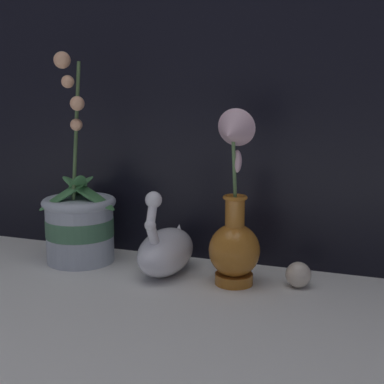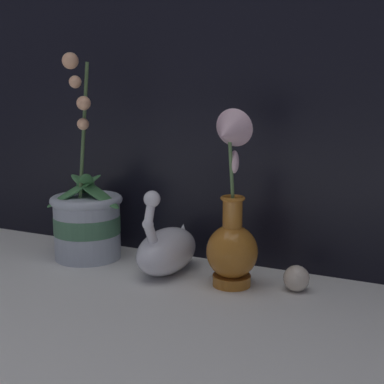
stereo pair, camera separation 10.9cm
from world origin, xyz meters
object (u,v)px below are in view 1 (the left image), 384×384
orchid_potted_plant (80,221)px  blue_vase (234,226)px  swan_figurine (166,249)px  glass_sphere (298,275)px

orchid_potted_plant → blue_vase: bearing=-4.5°
swan_figurine → glass_sphere: (0.28, 0.01, -0.03)m
blue_vase → swan_figurine: bearing=172.9°
blue_vase → glass_sphere: (0.12, 0.03, -0.10)m
orchid_potted_plant → swan_figurine: (0.22, -0.01, -0.04)m
orchid_potted_plant → glass_sphere: 0.50m
orchid_potted_plant → swan_figurine: bearing=-2.7°
orchid_potted_plant → swan_figurine: size_ratio=2.36×
orchid_potted_plant → blue_vase: size_ratio=1.33×
swan_figurine → blue_vase: size_ratio=0.56×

